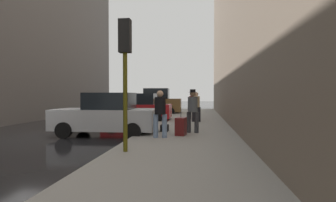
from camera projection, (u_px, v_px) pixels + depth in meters
name	position (u px, v px, depth m)	size (l,w,h in m)	color
ground_plane	(30.00, 139.00, 10.09)	(120.00, 120.00, 0.00)	black
sidewalk	(185.00, 140.00, 9.35)	(4.00, 40.00, 0.15)	gray
parked_silver_sedan	(107.00, 115.00, 10.94)	(4.25, 2.16, 1.79)	#B7BABF
parked_red_hatchback	(138.00, 108.00, 16.45)	(4.24, 2.13, 1.79)	#B2191E
parked_bronze_suv	(155.00, 103.00, 22.54)	(4.66, 2.18, 2.25)	brown
fire_hydrant	(166.00, 114.00, 16.03)	(0.42, 0.22, 0.70)	red
traffic_light	(125.00, 56.00, 7.12)	(0.32, 0.32, 3.60)	#514C0F
pedestrian_with_beanie	(193.00, 109.00, 10.72)	(0.52, 0.45, 1.78)	#333338
pedestrian_in_jeans	(160.00, 111.00, 9.47)	(0.52, 0.44, 1.71)	#728CB2
pedestrian_in_tan_coat	(196.00, 105.00, 15.08)	(0.52, 0.46, 1.71)	black
pedestrian_in_red_jacket	(192.00, 104.00, 16.31)	(0.53, 0.48, 1.71)	black
rolling_suitcase	(181.00, 126.00, 10.07)	(0.44, 0.61, 1.04)	#591414
duffel_bag	(165.00, 128.00, 11.17)	(0.32, 0.44, 0.28)	black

